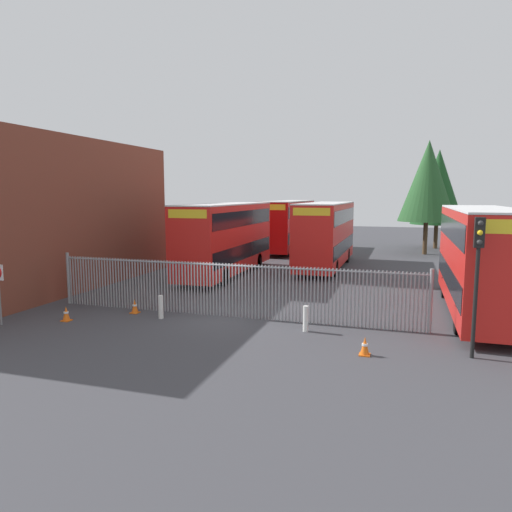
# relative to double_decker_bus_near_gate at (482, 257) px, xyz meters

# --- Properties ---
(ground_plane) EXTENTS (100.00, 100.00, 0.00)m
(ground_plane) POSITION_rel_double_decker_bus_near_gate_xyz_m (-9.91, 4.45, -2.42)
(ground_plane) COLOR #3D3D42
(depot_building_brick) EXTENTS (9.20, 17.95, 7.85)m
(depot_building_brick) POSITION_rel_double_decker_bus_near_gate_xyz_m (-23.18, -1.54, 1.50)
(depot_building_brick) COLOR brown
(depot_building_brick) RESTS_ON ground
(palisade_fence) EXTENTS (15.67, 0.14, 2.35)m
(palisade_fence) POSITION_rel_double_decker_bus_near_gate_xyz_m (-9.87, -3.55, -1.24)
(palisade_fence) COLOR gray
(palisade_fence) RESTS_ON ground
(double_decker_bus_near_gate) EXTENTS (2.54, 10.81, 4.42)m
(double_decker_bus_near_gate) POSITION_rel_double_decker_bus_near_gate_xyz_m (0.00, 0.00, 0.00)
(double_decker_bus_near_gate) COLOR red
(double_decker_bus_near_gate) RESTS_ON ground
(double_decker_bus_behind_fence_left) EXTENTS (2.54, 10.81, 4.42)m
(double_decker_bus_behind_fence_left) POSITION_rel_double_decker_bus_near_gate_xyz_m (-13.52, 5.79, 0.00)
(double_decker_bus_behind_fence_left) COLOR red
(double_decker_bus_behind_fence_left) RESTS_ON ground
(double_decker_bus_behind_fence_right) EXTENTS (2.54, 10.81, 4.42)m
(double_decker_bus_behind_fence_right) POSITION_rel_double_decker_bus_near_gate_xyz_m (-8.13, 10.57, 0.00)
(double_decker_bus_behind_fence_right) COLOR red
(double_decker_bus_behind_fence_right) RESTS_ON ground
(double_decker_bus_far_back) EXTENTS (2.54, 10.81, 4.42)m
(double_decker_bus_far_back) POSITION_rel_double_decker_bus_near_gate_xyz_m (-12.84, 19.17, 0.00)
(double_decker_bus_far_back) COLOR #B70C0C
(double_decker_bus_far_back) RESTS_ON ground
(bollard_near_left) EXTENTS (0.20, 0.20, 0.95)m
(bollard_near_left) POSITION_rel_double_decker_bus_near_gate_xyz_m (-12.32, -4.66, -1.95)
(bollard_near_left) COLOR silver
(bollard_near_left) RESTS_ON ground
(bollard_center_front) EXTENTS (0.20, 0.20, 0.95)m
(bollard_center_front) POSITION_rel_double_decker_bus_near_gate_xyz_m (-6.40, -4.68, -1.95)
(bollard_center_front) COLOR silver
(bollard_center_front) RESTS_ON ground
(traffic_cone_by_gate) EXTENTS (0.34, 0.34, 0.59)m
(traffic_cone_by_gate) POSITION_rel_double_decker_bus_near_gate_xyz_m (-4.12, -6.67, -2.13)
(traffic_cone_by_gate) COLOR orange
(traffic_cone_by_gate) RESTS_ON ground
(traffic_cone_mid_forecourt) EXTENTS (0.34, 0.34, 0.59)m
(traffic_cone_mid_forecourt) POSITION_rel_double_decker_bus_near_gate_xyz_m (-13.80, -4.22, -2.13)
(traffic_cone_mid_forecourt) COLOR orange
(traffic_cone_mid_forecourt) RESTS_ON ground
(traffic_cone_near_kerb) EXTENTS (0.34, 0.34, 0.59)m
(traffic_cone_near_kerb) POSITION_rel_double_decker_bus_near_gate_xyz_m (-15.71, -6.12, -2.13)
(traffic_cone_near_kerb) COLOR orange
(traffic_cone_near_kerb) RESTS_ON ground
(traffic_light_kerbside) EXTENTS (0.28, 0.33, 4.30)m
(traffic_light_kerbside) POSITION_rel_double_decker_bus_near_gate_xyz_m (-0.97, -5.93, 0.56)
(traffic_light_kerbside) COLOR black
(traffic_light_kerbside) RESTS_ON ground
(tree_tall_back) EXTENTS (4.74, 4.74, 9.03)m
(tree_tall_back) POSITION_rel_double_decker_bus_near_gate_xyz_m (-0.28, 25.26, 3.21)
(tree_tall_back) COLOR #4C3823
(tree_tall_back) RESTS_ON ground
(tree_short_side) EXTENTS (4.63, 4.63, 9.38)m
(tree_short_side) POSITION_rel_double_decker_bus_near_gate_xyz_m (-1.39, 20.32, 3.64)
(tree_short_side) COLOR #4C3823
(tree_short_side) RESTS_ON ground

